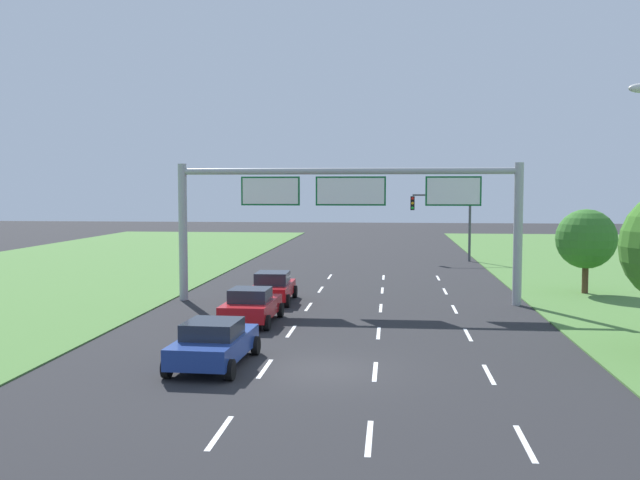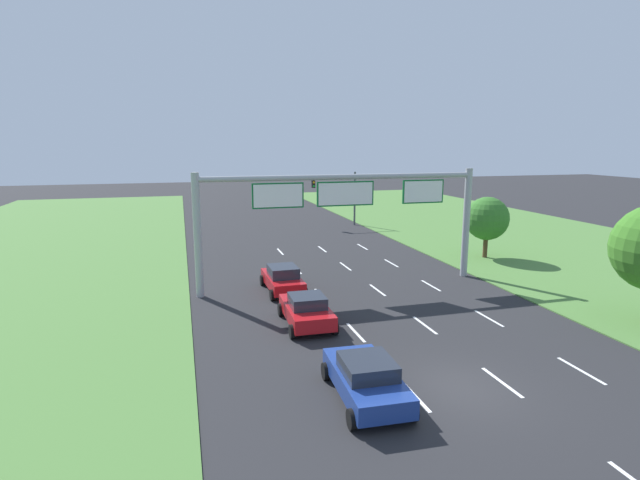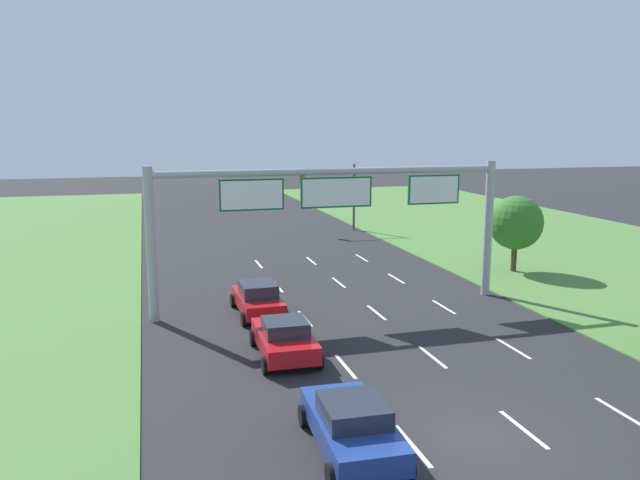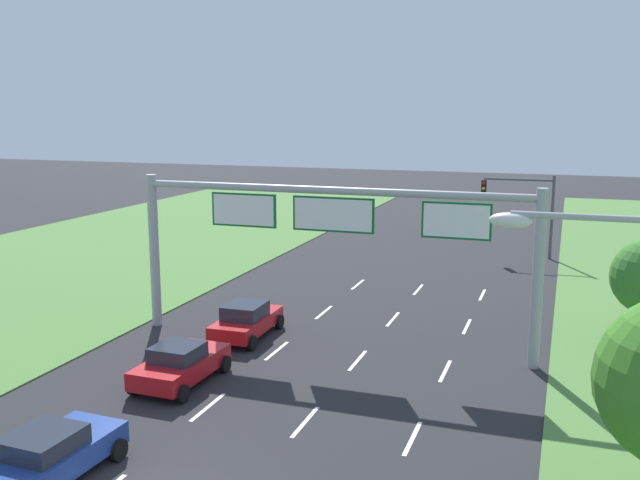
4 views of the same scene
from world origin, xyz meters
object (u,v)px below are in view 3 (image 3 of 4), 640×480
car_lead_silver (258,298)px  roadside_tree_mid (516,223)px  car_near_red (352,425)px  traffic_light_mast (332,185)px  car_mid_lane (284,338)px  sign_gantry (334,206)px

car_lead_silver → roadside_tree_mid: bearing=14.1°
car_near_red → roadside_tree_mid: 23.92m
traffic_light_mast → car_near_red: bearing=-105.9°
roadside_tree_mid → car_lead_silver: bearing=-164.9°
car_near_red → roadside_tree_mid: (16.19, 17.46, 2.25)m
car_mid_lane → sign_gantry: (3.80, 5.96, 4.20)m
car_lead_silver → car_mid_lane: size_ratio=1.02×
car_near_red → car_lead_silver: size_ratio=1.05×
car_mid_lane → roadside_tree_mid: (16.43, 10.11, 2.26)m
traffic_light_mast → sign_gantry: bearing=-106.5°
car_mid_lane → sign_gantry: bearing=58.8°
traffic_light_mast → roadside_tree_mid: bearing=-70.0°
car_near_red → traffic_light_mast: size_ratio=0.80×
car_mid_lane → sign_gantry: 8.23m
sign_gantry → car_lead_silver: bearing=-175.7°
car_mid_lane → traffic_light_mast: (10.15, 27.39, 3.11)m
car_lead_silver → car_mid_lane: 5.68m
car_near_red → sign_gantry: bearing=77.3°
car_near_red → car_lead_silver: car_lead_silver is taller
roadside_tree_mid → car_near_red: bearing=-132.8°
car_lead_silver → roadside_tree_mid: (16.44, 4.43, 2.24)m
car_lead_silver → roadside_tree_mid: 17.17m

